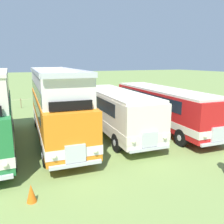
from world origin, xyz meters
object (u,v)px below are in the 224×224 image
at_px(bus_eighth_in_row, 115,109).
at_px(bus_ninth_in_row, 162,105).
at_px(bus_seventh_in_row, 56,103).
at_px(cone_near_end, 31,193).

relative_size(bus_eighth_in_row, bus_ninth_in_row, 0.85).
bearing_deg(bus_ninth_in_row, bus_eighth_in_row, -178.76).
distance_m(bus_seventh_in_row, bus_eighth_in_row, 4.00).
xyz_separation_m(bus_seventh_in_row, bus_ninth_in_row, (7.85, -0.36, -0.60)).
height_order(bus_eighth_in_row, bus_ninth_in_row, same).
distance_m(bus_seventh_in_row, cone_near_end, 7.42).
bearing_deg(bus_ninth_in_row, bus_seventh_in_row, 177.40).
xyz_separation_m(bus_ninth_in_row, cone_near_end, (-10.14, -6.40, -1.42)).
bearing_deg(bus_seventh_in_row, bus_eighth_in_row, -6.41).
distance_m(bus_seventh_in_row, bus_ninth_in_row, 7.89).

